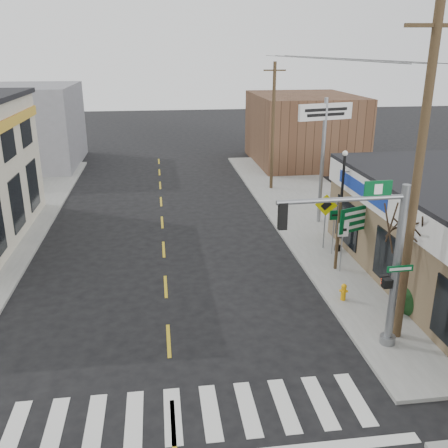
{
  "coord_description": "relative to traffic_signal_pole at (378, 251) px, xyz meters",
  "views": [
    {
      "loc": [
        -0.09,
        -10.36,
        9.1
      ],
      "look_at": [
        2.3,
        7.37,
        2.8
      ],
      "focal_mm": 40.0,
      "sensor_mm": 36.0,
      "label": 1
    }
  ],
  "objects": [
    {
      "name": "crosswalk",
      "position": [
        -6.35,
        -2.31,
        -3.37
      ],
      "size": [
        11.0,
        2.2,
        0.01
      ],
      "primitive_type": "cube",
      "color": "silver",
      "rests_on": "ground"
    },
    {
      "name": "fire_hydrant",
      "position": [
        0.28,
        3.02,
        -2.88
      ],
      "size": [
        0.21,
        0.21,
        0.67
      ],
      "rotation": [
        0.0,
        0.0,
        -0.36
      ],
      "color": "orange",
      "rests_on": "sidewalk_right"
    },
    {
      "name": "shrub_front",
      "position": [
        2.44,
        1.79,
        -2.81
      ],
      "size": [
        1.17,
        1.17,
        0.87
      ],
      "primitive_type": "ellipsoid",
      "color": "#1D3D1C",
      "rests_on": "sidewalk_right"
    },
    {
      "name": "utility_pole_near",
      "position": [
        1.15,
        0.4,
        2.0
      ],
      "size": [
        1.78,
        0.27,
        10.23
      ],
      "rotation": [
        0.0,
        0.0,
        -0.1
      ],
      "color": "#4B341F",
      "rests_on": "sidewalk_right"
    },
    {
      "name": "ground",
      "position": [
        -6.35,
        -2.71,
        -3.37
      ],
      "size": [
        140.0,
        140.0,
        0.0
      ],
      "primitive_type": "plane",
      "color": "black",
      "rests_on": "ground"
    },
    {
      "name": "sidewalk_right",
      "position": [
        2.65,
        10.29,
        -3.31
      ],
      "size": [
        6.0,
        38.0,
        0.13
      ],
      "primitive_type": "cube",
      "color": "gray",
      "rests_on": "ground"
    },
    {
      "name": "dance_center_sign",
      "position": [
        2.18,
        11.92,
        1.77
      ],
      "size": [
        3.12,
        0.2,
        6.64
      ],
      "rotation": [
        0.0,
        0.0,
        0.26
      ],
      "color": "gray",
      "rests_on": "sidewalk_right"
    },
    {
      "name": "bldg_distant_left",
      "position": [
        -17.35,
        29.29,
        -0.17
      ],
      "size": [
        9.0,
        10.0,
        6.4
      ],
      "primitive_type": "cube",
      "color": "slate",
      "rests_on": "ground"
    },
    {
      "name": "shrub_back",
      "position": [
        3.48,
        5.04,
        -2.86
      ],
      "size": [
        1.04,
        1.04,
        0.78
      ],
      "primitive_type": "ellipsoid",
      "color": "black",
      "rests_on": "sidewalk_right"
    },
    {
      "name": "lamp_post",
      "position": [
        1.82,
        7.75,
        -0.48
      ],
      "size": [
        0.62,
        0.48,
        4.75
      ],
      "rotation": [
        0.0,
        0.0,
        0.2
      ],
      "color": "black",
      "rests_on": "sidewalk_right"
    },
    {
      "name": "bldg_distant_right",
      "position": [
        5.65,
        27.29,
        -0.57
      ],
      "size": [
        8.0,
        10.0,
        5.6
      ],
      "primitive_type": "cube",
      "color": "brown",
      "rests_on": "ground"
    },
    {
      "name": "traffic_signal_pole",
      "position": [
        0.0,
        0.0,
        0.0
      ],
      "size": [
        4.29,
        0.36,
        5.43
      ],
      "rotation": [
        0.0,
        0.0,
        0.03
      ],
      "color": "gray",
      "rests_on": "sidewalk_right"
    },
    {
      "name": "bare_tree",
      "position": [
        1.71,
        1.63,
        0.51
      ],
      "size": [
        2.38,
        2.38,
        4.77
      ],
      "rotation": [
        0.0,
        0.0,
        -0.29
      ],
      "color": "black",
      "rests_on": "sidewalk_right"
    },
    {
      "name": "ped_crossing_sign",
      "position": [
        1.2,
        8.15,
        -1.42
      ],
      "size": [
        1.03,
        0.07,
        2.66
      ],
      "rotation": [
        0.0,
        0.0,
        -0.3
      ],
      "color": "gray",
      "rests_on": "sidewalk_right"
    },
    {
      "name": "utility_pole_far",
      "position": [
        1.15,
        19.14,
        0.97
      ],
      "size": [
        1.43,
        0.21,
        8.22
      ],
      "rotation": [
        0.0,
        0.0,
        -0.13
      ],
      "color": "#3C2E1D",
      "rests_on": "sidewalk_right"
    },
    {
      "name": "guide_sign",
      "position": [
        1.65,
        5.76,
        -1.32
      ],
      "size": [
        1.71,
        0.14,
        2.99
      ],
      "rotation": [
        0.0,
        0.0,
        0.41
      ],
      "color": "#493722",
      "rests_on": "sidewalk_right"
    },
    {
      "name": "center_line",
      "position": [
        -6.35,
        5.29,
        -3.37
      ],
      "size": [
        0.12,
        56.0,
        0.01
      ],
      "primitive_type": "cube",
      "color": "gold",
      "rests_on": "ground"
    }
  ]
}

